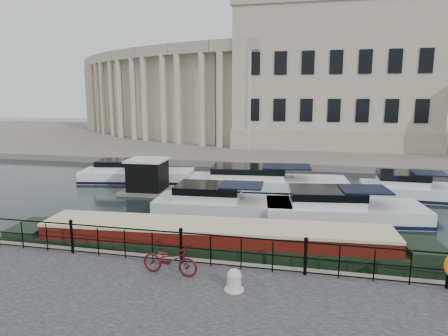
% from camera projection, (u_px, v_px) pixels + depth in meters
% --- Properties ---
extents(ground_plane, '(160.00, 160.00, 0.00)m').
position_uv_depth(ground_plane, '(200.00, 253.00, 15.42)').
color(ground_plane, black).
rests_on(ground_plane, ground).
extents(far_bank, '(120.00, 42.00, 0.55)m').
position_uv_depth(far_bank, '(281.00, 139.00, 52.81)').
color(far_bank, '#6B665B').
rests_on(far_bank, ground_plane).
extents(railing, '(24.14, 0.14, 1.22)m').
position_uv_depth(railing, '(181.00, 244.00, 13.04)').
color(railing, black).
rests_on(railing, near_quay).
extents(civic_building, '(53.55, 31.84, 16.85)m').
position_uv_depth(civic_building, '(271.00, 86.00, 47.68)').
color(civic_building, '#ADA38C').
rests_on(civic_building, far_bank).
extents(bicycle, '(1.86, 0.78, 0.95)m').
position_uv_depth(bicycle, '(170.00, 260.00, 12.26)').
color(bicycle, '#4D0D14').
rests_on(bicycle, near_quay).
extents(mooring_bollard, '(0.57, 0.57, 0.64)m').
position_uv_depth(mooring_bollard, '(234.00, 280.00, 11.29)').
color(mooring_bollard, beige).
rests_on(mooring_bollard, near_quay).
extents(narrowboat, '(16.67, 3.39, 1.60)m').
position_uv_depth(narrowboat, '(214.00, 245.00, 15.22)').
color(narrowboat, black).
rests_on(narrowboat, ground_plane).
extents(harbour_hut, '(3.24, 2.75, 2.19)m').
position_uv_depth(harbour_hut, '(148.00, 177.00, 24.84)').
color(harbour_hut, '#6B665B').
rests_on(harbour_hut, ground_plane).
extents(cabin_cruisers, '(25.02, 9.89, 1.99)m').
position_uv_depth(cabin_cruisers, '(264.00, 192.00, 23.56)').
color(cabin_cruisers, silver).
rests_on(cabin_cruisers, ground_plane).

